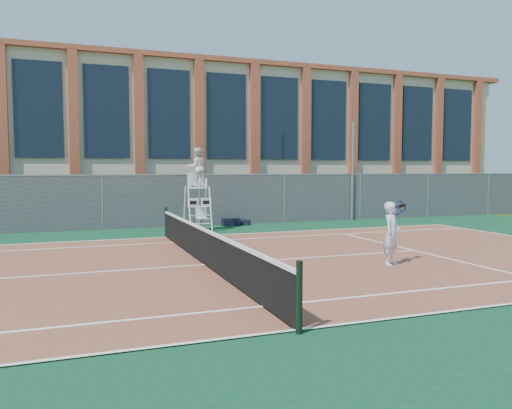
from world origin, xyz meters
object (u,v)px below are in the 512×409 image
object	(u,v)px
steel_pole	(352,171)
plastic_chair	(202,216)
umpire_chair	(197,170)
tennis_player	(392,233)

from	to	relation	value
steel_pole	plastic_chair	distance (m)	8.06
steel_pole	umpire_chair	distance (m)	8.17
steel_pole	plastic_chair	size ratio (longest dim) A/B	4.77
plastic_chair	tennis_player	world-z (taller)	tennis_player
umpire_chair	plastic_chair	distance (m)	1.87
steel_pole	tennis_player	xyz separation A→B (m)	(-5.07, -10.34, -1.51)
umpire_chair	plastic_chair	world-z (taller)	umpire_chair
umpire_chair	tennis_player	xyz separation A→B (m)	(2.93, -8.68, -1.59)
umpire_chair	plastic_chair	size ratio (longest dim) A/B	3.37
plastic_chair	tennis_player	bearing A→B (deg)	-73.39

